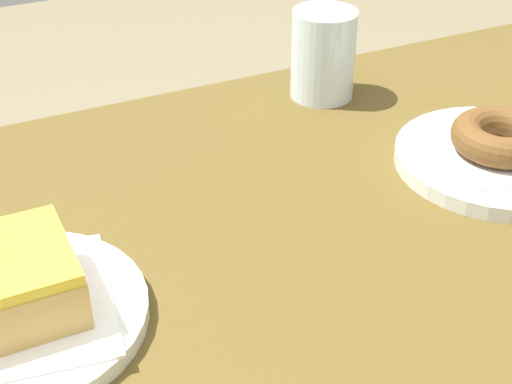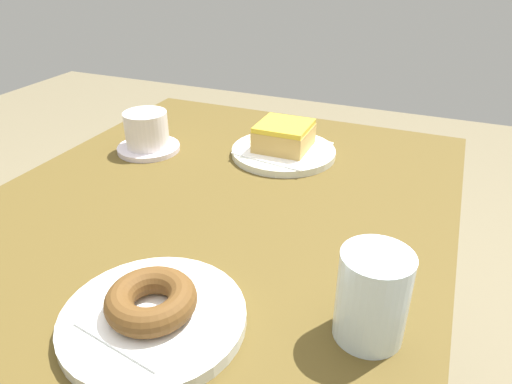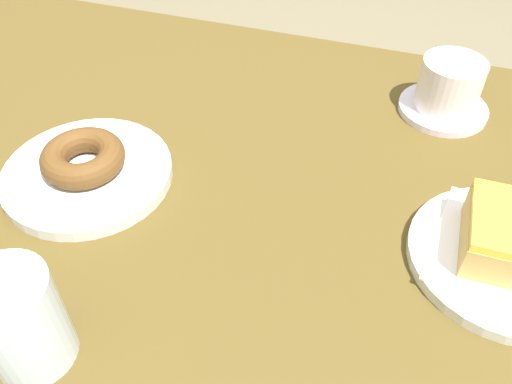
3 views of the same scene
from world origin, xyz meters
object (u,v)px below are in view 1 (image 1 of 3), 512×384
Objects in this scene: plate_glazed_square at (15,317)px; donut_chocolate_ring at (501,137)px; plate_chocolate_ring at (497,159)px; donut_glazed_square at (7,282)px; water_glass at (323,54)px.

donut_chocolate_ring is at bearing -177.33° from plate_glazed_square.
donut_glazed_square is at bearing 2.67° from plate_chocolate_ring.
donut_chocolate_ring reaches higher than plate_chocolate_ring.
donut_chocolate_ring is at bearing -177.33° from donut_glazed_square.
donut_chocolate_ring is 0.96× the size of water_glass.
plate_chocolate_ring is (-0.49, -0.02, 0.00)m from plate_glazed_square.
plate_chocolate_ring is 2.06× the size of donut_chocolate_ring.
plate_chocolate_ring is at bearing 90.00° from donut_chocolate_ring.
donut_glazed_square is 0.49m from plate_chocolate_ring.
donut_glazed_square is at bearing 2.67° from donut_chocolate_ring.
donut_glazed_square is 0.95× the size of water_glass.
donut_chocolate_ring is (0.00, -0.00, 0.03)m from plate_chocolate_ring.
plate_glazed_square is 2.05× the size of donut_glazed_square.
water_glass reaches higher than donut_glazed_square.
plate_glazed_square is 0.03m from donut_glazed_square.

